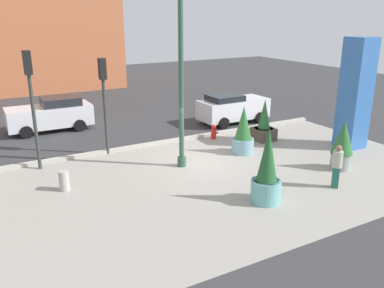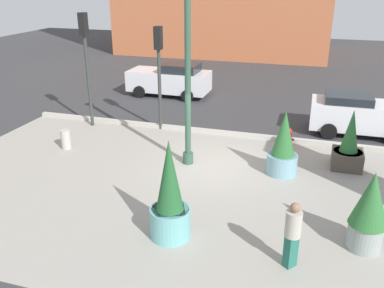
% 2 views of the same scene
% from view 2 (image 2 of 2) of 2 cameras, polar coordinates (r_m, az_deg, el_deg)
% --- Properties ---
extents(ground_plane, '(60.00, 60.00, 0.00)m').
position_cam_2_polar(ground_plane, '(18.04, 5.99, 2.11)').
color(ground_plane, '#38383A').
extents(plaza_pavement, '(18.00, 10.00, 0.02)m').
position_cam_2_polar(plaza_pavement, '(12.70, 0.58, -6.73)').
color(plaza_pavement, '#9E998E').
rests_on(plaza_pavement, ground_plane).
extents(curb_strip, '(18.00, 0.24, 0.16)m').
position_cam_2_polar(curb_strip, '(17.20, 5.42, 1.41)').
color(curb_strip, '#B7B2A8').
rests_on(curb_strip, ground_plane).
extents(lamp_post, '(0.44, 0.44, 6.92)m').
position_cam_2_polar(lamp_post, '(13.58, -0.58, 10.42)').
color(lamp_post, '#335642').
rests_on(lamp_post, ground_plane).
extents(potted_plant_mid_plaza, '(0.88, 0.88, 2.03)m').
position_cam_2_polar(potted_plant_mid_plaza, '(10.64, 23.08, -8.35)').
color(potted_plant_mid_plaza, gray).
rests_on(potted_plant_mid_plaza, ground_plane).
extents(potted_plant_by_pillar, '(1.00, 1.00, 2.18)m').
position_cam_2_polar(potted_plant_by_pillar, '(13.84, 12.36, -0.43)').
color(potted_plant_by_pillar, '#7AA8B7').
rests_on(potted_plant_by_pillar, ground_plane).
extents(potted_plant_near_left, '(1.01, 1.01, 2.62)m').
position_cam_2_polar(potted_plant_near_left, '(10.24, -3.06, -7.56)').
color(potted_plant_near_left, '#6BB2B2').
rests_on(potted_plant_near_left, ground_plane).
extents(potted_plant_near_right, '(1.00, 1.00, 2.08)m').
position_cam_2_polar(potted_plant_near_right, '(14.95, 20.66, -0.33)').
color(potted_plant_near_right, '#4C4238').
rests_on(potted_plant_near_right, ground_plane).
extents(fire_hydrant, '(0.36, 0.26, 0.75)m').
position_cam_2_polar(fire_hydrant, '(16.34, 13.03, 0.88)').
color(fire_hydrant, red).
rests_on(fire_hydrant, ground_plane).
extents(concrete_bollard, '(0.36, 0.36, 0.75)m').
position_cam_2_polar(concrete_bollard, '(16.42, -16.86, 0.60)').
color(concrete_bollard, '#B2ADA3').
rests_on(concrete_bollard, ground_plane).
extents(traffic_light_far_side, '(0.28, 0.42, 4.27)m').
position_cam_2_polar(traffic_light_far_side, '(17.22, -4.55, 11.18)').
color(traffic_light_far_side, '#333833').
rests_on(traffic_light_far_side, ground_plane).
extents(traffic_light_corner, '(0.28, 0.42, 4.76)m').
position_cam_2_polar(traffic_light_corner, '(18.07, -14.31, 12.13)').
color(traffic_light_corner, '#333833').
rests_on(traffic_light_corner, ground_plane).
extents(car_far_lane, '(4.38, 2.07, 1.78)m').
position_cam_2_polar(car_far_lane, '(22.88, -2.97, 8.82)').
color(car_far_lane, silver).
rests_on(car_far_lane, ground_plane).
extents(car_curb_east, '(4.09, 2.03, 1.68)m').
position_cam_2_polar(car_curb_east, '(18.36, 22.07, 3.78)').
color(car_curb_east, silver).
rests_on(car_curb_east, ground_plane).
extents(pedestrian_crossing, '(0.51, 0.51, 1.63)m').
position_cam_2_polar(pedestrian_crossing, '(9.57, 13.59, -11.64)').
color(pedestrian_crossing, '#236656').
rests_on(pedestrian_crossing, ground_plane).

